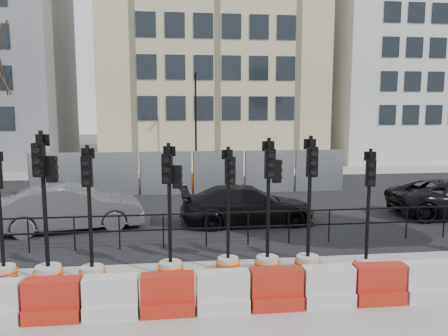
{
  "coord_description": "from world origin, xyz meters",
  "views": [
    {
      "loc": [
        -0.93,
        -10.74,
        3.87
      ],
      "look_at": [
        0.72,
        3.0,
        2.01
      ],
      "focal_mm": 35.0,
      "sensor_mm": 36.0,
      "label": 1
    }
  ],
  "objects": [
    {
      "name": "road",
      "position": [
        0.0,
        7.0,
        0.01
      ],
      "size": [
        40.0,
        14.0,
        0.03
      ],
      "primitive_type": "cube",
      "color": "black",
      "rests_on": "ground"
    },
    {
      "name": "building_white",
      "position": [
        17.0,
        21.99,
        8.0
      ],
      "size": [
        12.0,
        9.06,
        16.0
      ],
      "color": "silver",
      "rests_on": "ground"
    },
    {
      "name": "kerb_railing",
      "position": [
        0.0,
        1.2,
        0.69
      ],
      "size": [
        18.0,
        0.04,
        1.0
      ],
      "color": "black",
      "rests_on": "ground"
    },
    {
      "name": "traffic_signal_b",
      "position": [
        -3.7,
        -1.02,
        0.82
      ],
      "size": [
        0.68,
        0.68,
        3.43
      ],
      "rotation": [
        0.0,
        0.0,
        -0.24
      ],
      "color": "#B8B8B4",
      "rests_on": "ground"
    },
    {
      "name": "car_b",
      "position": [
        -4.18,
        3.49,
        0.74
      ],
      "size": [
        3.33,
        5.13,
        1.49
      ],
      "primitive_type": "imported",
      "rotation": [
        0.0,
        0.0,
        1.77
      ],
      "color": "#4F4F54",
      "rests_on": "ground"
    },
    {
      "name": "sidewalk_far",
      "position": [
        0.0,
        16.0,
        0.01
      ],
      "size": [
        40.0,
        4.0,
        0.02
      ],
      "primitive_type": "cube",
      "color": "gray",
      "rests_on": "ground"
    },
    {
      "name": "traffic_signal_h",
      "position": [
        3.6,
        -1.25,
        0.62
      ],
      "size": [
        0.59,
        0.59,
        2.98
      ],
      "rotation": [
        0.0,
        0.0,
        -0.27
      ],
      "color": "#B8B8B4",
      "rests_on": "ground"
    },
    {
      "name": "sidewalk_near",
      "position": [
        0.0,
        -3.0,
        0.01
      ],
      "size": [
        40.0,
        6.0,
        0.02
      ],
      "primitive_type": "cube",
      "color": "gray",
      "rests_on": "ground"
    },
    {
      "name": "building_cream",
      "position": [
        2.0,
        21.99,
        9.0
      ],
      "size": [
        15.0,
        10.06,
        18.0
      ],
      "color": "beige",
      "rests_on": "ground"
    },
    {
      "name": "barrier_row",
      "position": [
        -0.0,
        -2.8,
        0.37
      ],
      "size": [
        15.7,
        0.5,
        0.8
      ],
      "color": "red",
      "rests_on": "ground"
    },
    {
      "name": "ground",
      "position": [
        0.0,
        0.0,
        0.0
      ],
      "size": [
        120.0,
        120.0,
        0.0
      ],
      "primitive_type": "plane",
      "color": "#51514C",
      "rests_on": "ground"
    },
    {
      "name": "traffic_signal_c",
      "position": [
        -2.75,
        -1.06,
        0.64
      ],
      "size": [
        0.61,
        0.61,
        3.11
      ],
      "rotation": [
        0.0,
        0.0,
        -0.03
      ],
      "color": "#B8B8B4",
      "rests_on": "ground"
    },
    {
      "name": "lamp_post_far",
      "position": [
        0.5,
        14.98,
        3.22
      ],
      "size": [
        0.12,
        0.56,
        6.0
      ],
      "color": "black",
      "rests_on": "ground"
    },
    {
      "name": "traffic_signal_f",
      "position": [
        1.31,
        -0.92,
        0.77
      ],
      "size": [
        0.64,
        0.64,
        3.23
      ],
      "rotation": [
        0.0,
        0.0,
        0.03
      ],
      "color": "#B8B8B4",
      "rests_on": "ground"
    },
    {
      "name": "traffic_signal_a",
      "position": [
        -4.74,
        -0.77,
        0.63
      ],
      "size": [
        0.6,
        0.6,
        3.03
      ],
      "rotation": [
        0.0,
        0.0,
        0.29
      ],
      "color": "#B8B8B4",
      "rests_on": "ground"
    },
    {
      "name": "car_c",
      "position": [
        1.58,
        3.53,
        0.66
      ],
      "size": [
        2.15,
        4.67,
        1.32
      ],
      "primitive_type": "imported",
      "rotation": [
        0.0,
        0.0,
        1.6
      ],
      "color": "black",
      "rests_on": "ground"
    },
    {
      "name": "traffic_signal_g",
      "position": [
        2.26,
        -1.01,
        0.68
      ],
      "size": [
        0.64,
        0.64,
        3.27
      ],
      "rotation": [
        0.0,
        0.0,
        0.05
      ],
      "color": "#B8B8B4",
      "rests_on": "ground"
    },
    {
      "name": "traffic_signal_d",
      "position": [
        -1.0,
        -0.97,
        0.75
      ],
      "size": [
        0.62,
        0.62,
        3.13
      ],
      "rotation": [
        0.0,
        0.0,
        -0.31
      ],
      "color": "#B8B8B4",
      "rests_on": "ground"
    },
    {
      "name": "heras_fencing",
      "position": [
        -0.49,
        9.71,
        0.71
      ],
      "size": [
        14.33,
        1.72,
        2.0
      ],
      "color": "#919499",
      "rests_on": "ground"
    },
    {
      "name": "traffic_signal_e",
      "position": [
        0.37,
        -0.81,
        0.62
      ],
      "size": [
        0.6,
        0.6,
        3.02
      ],
      "rotation": [
        0.0,
        0.0,
        0.3
      ],
      "color": "#B8B8B4",
      "rests_on": "ground"
    }
  ]
}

